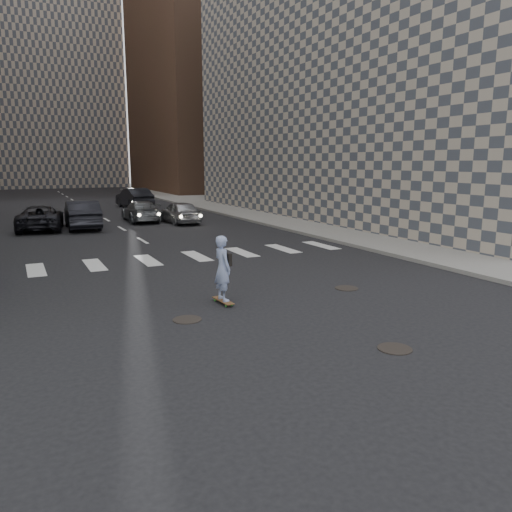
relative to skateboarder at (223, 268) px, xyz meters
The scene contains 14 objects.
ground 2.44m from the skateboarder, 72.42° to the right, with size 160.00×160.00×0.00m, color black.
sidewalk_right 23.46m from the skateboarder, 49.67° to the left, with size 13.00×80.00×0.15m, color gray.
building_right 27.11m from the skateboarder, 40.50° to the left, with size 15.00×33.00×22.00m.
tower_right 59.27m from the skateboarder, 68.64° to the left, with size 18.00×24.00×36.00m, color brown.
tower_center 79.29m from the skateboarder, 89.49° to the left, with size 22.00×20.00×48.00m, color #ADA08E.
manhole_a 5.09m from the skateboarder, 67.96° to the right, with size 0.70×0.70×0.02m, color black.
manhole_b 1.88m from the skateboarder, 145.01° to the right, with size 0.70×0.70×0.02m, color black.
manhole_c 4.09m from the skateboarder, ahead, with size 0.70×0.70×0.02m, color black.
skateboarder is the anchor object (origin of this frame).
traffic_car_a 17.92m from the skateboarder, 94.24° to the left, with size 1.71×4.90×1.62m, color black.
traffic_car_b 20.03m from the skateboarder, 82.86° to the left, with size 1.85×4.55×1.32m, color #5A5D62.
traffic_car_c 18.64m from the skateboarder, 100.87° to the left, with size 2.28×4.94×1.37m, color black.
traffic_car_d 18.42m from the skateboarder, 76.05° to the left, with size 1.65×4.10×1.40m, color #A9ABB1.
traffic_car_e 30.19m from the skateboarder, 81.75° to the left, with size 1.74×4.98×1.64m, color black.
Camera 1 is at (-5.59, -9.91, 3.75)m, focal length 35.00 mm.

